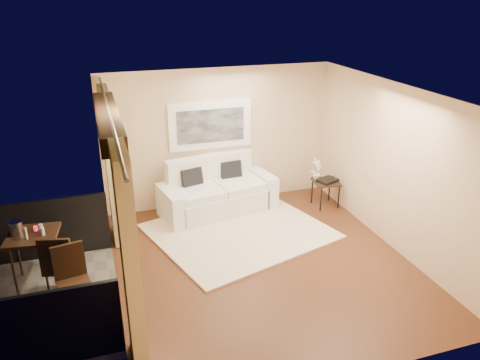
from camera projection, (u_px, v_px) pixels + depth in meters
floor at (263, 263)px, 7.42m from camera, size 5.00×5.00×0.00m
room_shell at (108, 120)px, 5.85m from camera, size 5.00×6.40×5.00m
balcony at (38, 293)px, 6.40m from camera, size 1.81×2.60×1.17m
curtains at (119, 205)px, 6.31m from camera, size 0.16×4.80×2.64m
artwork at (211, 125)px, 8.92m from camera, size 1.62×0.07×0.92m
rug at (239, 231)px, 8.36m from camera, size 3.44×3.19×0.04m
sofa at (216, 193)px, 9.07m from camera, size 2.33×1.32×1.05m
side_table at (326, 184)px, 9.22m from camera, size 0.55×0.55×0.53m
tray at (328, 180)px, 9.17m from camera, size 0.46×0.40×0.05m
orchid at (317, 169)px, 9.16m from camera, size 0.29×0.26×0.46m
bistro_table at (33, 239)px, 6.68m from camera, size 0.76×0.76×0.80m
balcony_chair_far at (59, 263)px, 6.37m from camera, size 0.53×0.53×1.00m
balcony_chair_near at (72, 274)px, 6.15m from camera, size 0.49×0.49×0.96m
ice_bucket at (16, 228)px, 6.61m from camera, size 0.18×0.18×0.20m
candle at (36, 228)px, 6.73m from camera, size 0.06×0.06×0.07m
vase at (26, 233)px, 6.48m from camera, size 0.04×0.04×0.18m
glass_a at (42, 231)px, 6.60m from camera, size 0.06×0.06×0.12m
glass_b at (41, 228)px, 6.69m from camera, size 0.06×0.06×0.12m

